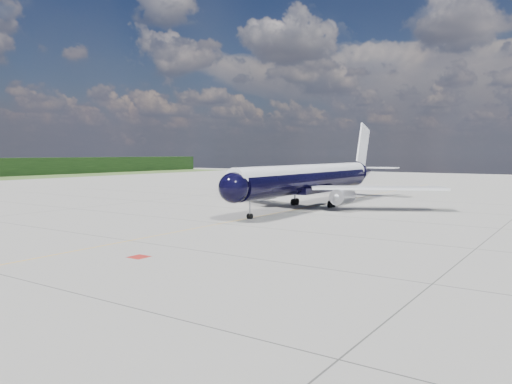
% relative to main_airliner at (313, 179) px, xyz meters
% --- Properties ---
extents(ground, '(320.00, 320.00, 0.00)m').
position_rel_main_airliner_xyz_m(ground, '(-0.11, -4.53, -4.66)').
color(ground, '#98958D').
rests_on(ground, ground).
extents(taxiway_centerline, '(0.16, 160.00, 0.01)m').
position_rel_main_airliner_xyz_m(taxiway_centerline, '(-0.11, -9.53, -4.65)').
color(taxiway_centerline, orange).
rests_on(taxiway_centerline, ground).
extents(red_marking, '(1.60, 1.60, 0.01)m').
position_rel_main_airliner_xyz_m(red_marking, '(6.69, -44.53, -4.65)').
color(red_marking, maroon).
rests_on(red_marking, ground).
extents(main_airliner, '(42.69, 51.89, 15.01)m').
position_rel_main_airliner_xyz_m(main_airliner, '(0.00, 0.00, 0.00)').
color(main_airliner, black).
rests_on(main_airliner, ground).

